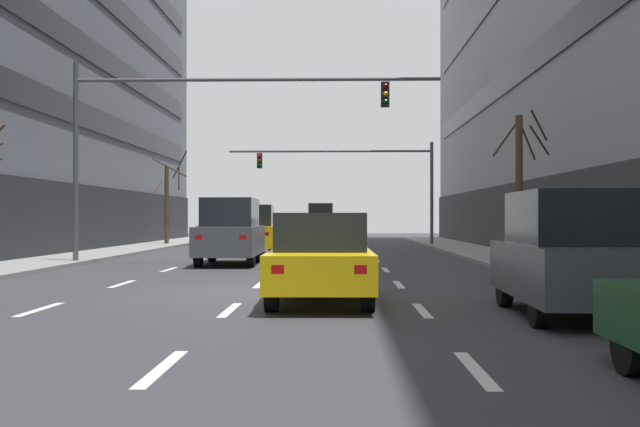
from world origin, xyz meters
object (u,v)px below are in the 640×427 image
traffic_signal_1 (363,171)px  pedestrian_0 (528,230)px  taxi_driving_4 (254,230)px  car_parked_1 (567,254)px  taxi_driving_1 (217,228)px  car_driving_3 (333,231)px  street_tree_3 (520,183)px  car_driving_0 (230,232)px  taxi_driving_2 (321,259)px  traffic_signal_0 (191,120)px  street_tree_1 (167,201)px

traffic_signal_1 → pedestrian_0: (5.54, -14.07, -3.01)m
taxi_driving_4 → car_parked_1: bearing=-69.8°
taxi_driving_1 → taxi_driving_4: (3.26, -10.05, 0.05)m
car_driving_3 → street_tree_3: bearing=-73.1°
taxi_driving_1 → car_driving_3: size_ratio=1.03×
street_tree_3 → pedestrian_0: size_ratio=2.80×
car_driving_0 → taxi_driving_1: size_ratio=1.09×
taxi_driving_1 → car_parked_1: bearing=-70.5°
taxi_driving_1 → taxi_driving_2: 29.00m
car_parked_1 → street_tree_3: street_tree_3 is taller
taxi_driving_1 → street_tree_3: 21.97m
car_driving_0 → traffic_signal_0: traffic_signal_0 is taller
car_driving_0 → traffic_signal_0: bearing=-174.5°
taxi_driving_1 → traffic_signal_1: bearing=-6.0°
traffic_signal_0 → street_tree_1: (-4.65, 16.73, -2.37)m
car_parked_1 → traffic_signal_0: (-8.71, 13.01, 3.90)m
car_driving_0 → traffic_signal_1: bearing=72.6°
street_tree_1 → pedestrian_0: (16.53, -14.60, -1.39)m
car_driving_3 → street_tree_1: 10.00m
taxi_driving_2 → street_tree_3: bearing=59.1°
traffic_signal_0 → car_parked_1: bearing=-56.2°
street_tree_3 → taxi_driving_2: bearing=-120.9°
car_driving_3 → traffic_signal_1: 5.23m
pedestrian_0 → taxi_driving_4: bearing=155.1°
taxi_driving_2 → car_parked_1: 4.45m
car_driving_0 → street_tree_1: size_ratio=0.90×
street_tree_1 → traffic_signal_0: bearing=-74.5°
car_driving_3 → traffic_signal_1: (1.65, -3.62, 3.40)m
car_driving_3 → pedestrian_0: 19.10m
car_driving_0 → car_parked_1: (7.40, -13.13, -0.11)m
street_tree_1 → pedestrian_0: size_ratio=3.00×
taxi_driving_4 → car_parked_1: taxi_driving_4 is taller
car_parked_1 → street_tree_1: size_ratio=0.81×
street_tree_1 → street_tree_3: 23.36m
car_driving_0 → taxi_driving_2: 11.79m
car_driving_3 → taxi_driving_4: taxi_driving_4 is taller
taxi_driving_1 → traffic_signal_1: size_ratio=0.38×
car_driving_3 → traffic_signal_0: 20.79m
taxi_driving_1 → car_driving_3: 7.16m
car_driving_0 → street_tree_1: (-5.97, 16.60, 1.42)m
car_driving_3 → pedestrian_0: bearing=-67.9°
taxi_driving_4 → car_parked_1: size_ratio=1.06×
taxi_driving_2 → car_driving_3: (0.04, 31.00, -0.06)m
traffic_signal_1 → taxi_driving_2: bearing=-93.5°
car_driving_0 → car_driving_3: 19.98m
car_parked_1 → street_tree_3: size_ratio=0.87×
car_driving_0 → taxi_driving_4: (0.03, 6.89, -0.06)m
car_driving_0 → taxi_driving_1: 17.25m
street_tree_3 → taxi_driving_4: bearing=141.2°
car_driving_0 → pedestrian_0: 10.76m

